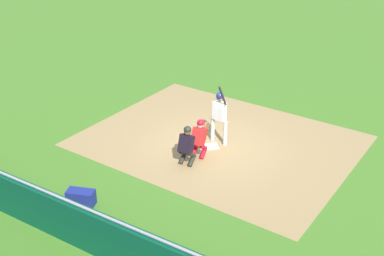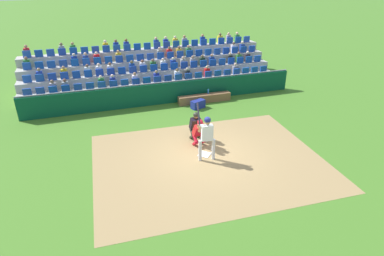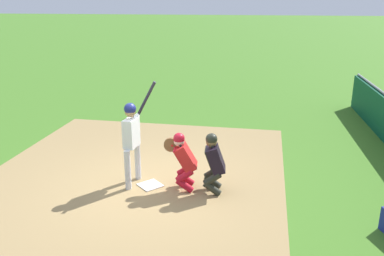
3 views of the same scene
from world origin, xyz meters
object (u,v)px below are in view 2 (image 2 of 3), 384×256
Objects in this scene: water_bottle_on_bench at (208,91)px; equipment_duffel_bag at (198,104)px; batter_at_plate at (207,134)px; dugout_bench at (204,98)px; home_plate_marker at (204,154)px; home_plate_umpire at (195,124)px; catcher_crouching at (199,131)px.

equipment_duffel_bag is (0.87, 0.78, -0.35)m from water_bottle_on_bench.
dugout_bench is (-2.07, -5.76, -0.91)m from batter_at_plate.
batter_at_plate is at bearing 80.29° from home_plate_marker.
dugout_bench is at bearing -115.53° from home_plate_umpire.
home_plate_umpire reaches higher than dugout_bench.
catcher_crouching is 5.23m from water_bottle_on_bench.
home_plate_marker is 0.20× the size of batter_at_plate.
dugout_bench reaches higher than equipment_duffel_bag.
dugout_bench is 3.98× the size of equipment_duffel_bag.
home_plate_marker is 1.00m from catcher_crouching.
batter_at_plate is 6.19m from dugout_bench.
water_bottle_on_bench reaches higher than dugout_bench.
home_plate_umpire reaches higher than catcher_crouching.
home_plate_umpire is at bearing -95.95° from catcher_crouching.
home_plate_umpire reaches higher than home_plate_marker.
home_plate_marker is at bearing 86.23° from home_plate_umpire.
home_plate_marker is 0.59× the size of equipment_duffel_bag.
dugout_bench reaches higher than home_plate_marker.
dugout_bench is (-1.98, -4.66, -0.49)m from catcher_crouching.
batter_at_plate is at bearing 85.46° from catcher_crouching.
batter_at_plate is 3.00× the size of equipment_duffel_bag.
water_bottle_on_bench is at bearing -117.82° from home_plate_umpire.
home_plate_umpire is 4.63m from water_bottle_on_bench.
equipment_duffel_bag reaches higher than home_plate_marker.
batter_at_plate reaches higher than dugout_bench.
catcher_crouching is at bearing 66.92° from dugout_bench.
batter_at_plate reaches higher than home_plate_marker.
home_plate_marker is 0.15× the size of dugout_bench.
water_bottle_on_bench reaches higher than home_plate_marker.
home_plate_marker is at bearing 69.54° from dugout_bench.
home_plate_marker is at bearing 67.61° from water_bottle_on_bench.
equipment_duffel_bag is (0.63, 0.71, -0.00)m from dugout_bench.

